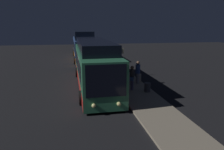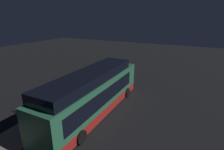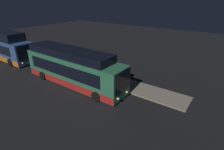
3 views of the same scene
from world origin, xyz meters
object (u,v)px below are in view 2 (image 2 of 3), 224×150
(bus_lead, at_px, (94,94))
(passenger_waiting, at_px, (64,91))
(passenger_boarding, at_px, (83,86))
(trash_bin, at_px, (79,89))
(suitcase, at_px, (58,99))
(sign_post, at_px, (43,99))

(bus_lead, bearing_deg, passenger_waiting, 84.55)
(bus_lead, height_order, passenger_boarding, bus_lead)
(passenger_waiting, bearing_deg, trash_bin, -68.06)
(bus_lead, distance_m, suitcase, 3.97)
(bus_lead, distance_m, sign_post, 3.80)
(sign_post, distance_m, trash_bin, 5.48)
(suitcase, relative_size, trash_bin, 1.44)
(trash_bin, bearing_deg, bus_lead, -126.94)
(bus_lead, bearing_deg, suitcase, 92.07)
(suitcase, xyz_separation_m, trash_bin, (2.79, -0.26, -0.02))
(passenger_boarding, xyz_separation_m, trash_bin, (0.64, 0.97, -0.67))
(bus_lead, bearing_deg, sign_post, 133.44)
(passenger_boarding, xyz_separation_m, suitcase, (-2.15, 1.23, -0.65))
(trash_bin, bearing_deg, passenger_waiting, -179.81)
(bus_lead, relative_size, suitcase, 12.62)
(passenger_boarding, height_order, sign_post, sign_post)
(bus_lead, bearing_deg, passenger_boarding, 51.83)
(passenger_waiting, distance_m, suitcase, 0.86)
(passenger_waiting, height_order, sign_post, sign_post)
(bus_lead, xyz_separation_m, passenger_waiting, (0.34, 3.52, -0.51))
(passenger_waiting, xyz_separation_m, trash_bin, (2.32, 0.01, -0.69))
(passenger_boarding, bearing_deg, bus_lead, -16.07)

